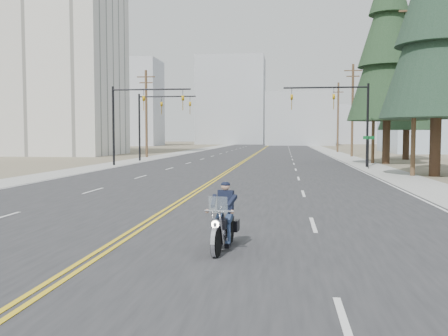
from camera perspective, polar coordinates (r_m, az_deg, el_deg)
ground_plane at (r=11.99m, az=-13.61°, el=-9.31°), size 400.00×400.00×0.00m
road at (r=81.08m, az=4.01°, el=1.86°), size 20.00×200.00×0.01m
sidewalk_left at (r=82.47m, az=-4.00°, el=1.89°), size 3.00×200.00×0.01m
sidewalk_right at (r=81.31m, az=12.14°, el=1.79°), size 3.00×200.00×0.01m
traffic_mast_left at (r=44.94m, az=-10.10°, el=6.57°), size 7.10×0.26×7.00m
traffic_mast_right at (r=43.26m, az=13.45°, el=6.64°), size 7.10×0.26×7.00m
traffic_mast_far at (r=52.72m, az=-7.89°, el=6.10°), size 6.10×0.26×7.00m
street_sign at (r=41.48m, az=16.20°, el=2.39°), size 0.90×0.06×2.62m
utility_pole_b at (r=35.10m, az=20.96°, el=8.90°), size 2.20×0.30×11.50m
utility_pole_c at (r=49.73m, az=16.74°, el=7.11°), size 2.20×0.30×11.00m
utility_pole_d at (r=64.56m, az=14.47°, el=6.57°), size 2.20×0.30×11.50m
utility_pole_e at (r=81.41m, az=12.90°, el=5.81°), size 2.20×0.30×11.00m
utility_pole_left at (r=61.29m, az=-8.87°, el=6.33°), size 2.20×0.30×10.50m
apartment_block at (r=74.37m, az=-19.30°, el=13.08°), size 18.00×14.00×30.00m
haze_bldg_a at (r=132.13m, az=-10.39°, el=7.31°), size 14.00×12.00×22.00m
haze_bldg_b at (r=136.05m, az=8.60°, el=5.54°), size 18.00×14.00×14.00m
haze_bldg_c at (r=126.29m, az=23.58°, el=6.32°), size 16.00×12.00×18.00m
haze_bldg_d at (r=152.14m, az=0.84°, el=7.65°), size 20.00×15.00×26.00m
haze_bldg_e at (r=162.31m, az=14.37°, el=4.82°), size 14.00×14.00×12.00m
haze_bldg_f at (r=151.06m, az=-14.14°, el=5.67°), size 12.00×12.00×16.00m
motorcyclist at (r=11.70m, az=-0.10°, el=-5.56°), size 1.05×2.10×1.59m
conifer_near at (r=36.27m, az=23.37°, el=16.58°), size 7.19×7.19×19.02m
conifer_tall at (r=50.10m, az=18.28°, el=13.93°), size 7.33×7.33×20.36m
conifer_far at (r=59.25m, az=20.25°, el=10.06°), size 6.13×6.13×16.42m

